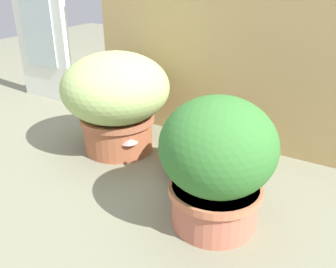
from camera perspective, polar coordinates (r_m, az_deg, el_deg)
ground_plane at (r=1.41m, az=-2.96°, el=-6.66°), size 6.00×6.00×0.00m
cardboard_backdrop at (r=1.60m, az=8.56°, el=13.00°), size 1.27×0.03×0.84m
window_panel_white at (r=2.27m, az=-19.38°, el=16.15°), size 0.38×0.05×0.89m
grass_planter at (r=1.54m, az=-8.11°, el=5.72°), size 0.45×0.45×0.43m
leafy_planter at (r=1.08m, az=7.66°, el=-4.16°), size 0.34×0.34×0.41m
cat at (r=1.37m, az=3.18°, el=-1.89°), size 0.29×0.37×0.32m
mushroom_ornament_pink at (r=1.49m, az=-6.14°, el=-1.37°), size 0.08×0.08×0.12m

